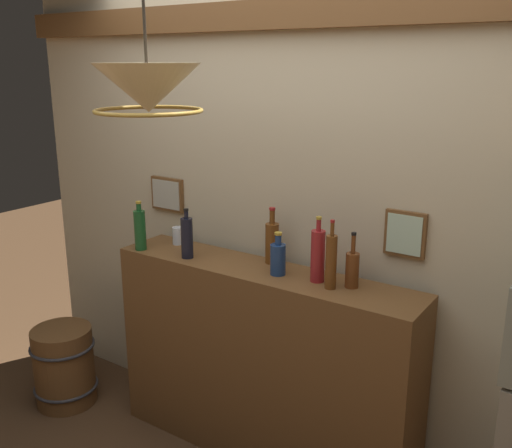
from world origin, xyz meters
The scene contains 12 objects.
panelled_rear_partition centered at (0.00, 1.10, 1.37)m, with size 3.68×0.15×2.61m.
bar_shelf_unit centered at (0.00, 0.85, 0.54)m, with size 1.69×0.34×1.07m, color brown.
liquor_bottle_port centered at (-0.74, 0.74, 1.19)m, with size 0.06×0.06×0.28m.
liquor_bottle_gin centered at (0.31, 0.86, 1.21)m, with size 0.07×0.07×0.32m.
liquor_bottle_scotch centered at (0.11, 0.84, 1.16)m, with size 0.08×0.08×0.22m.
liquor_bottle_sherry centered at (-0.43, 0.78, 1.19)m, with size 0.06×0.06×0.27m.
liquor_bottle_tequila centered at (-0.01, 0.96, 1.19)m, with size 0.07×0.07×0.30m.
liquor_bottle_vodka centered at (0.48, 0.89, 1.17)m, with size 0.06×0.06×0.27m.
liquor_bottle_rum centered at (0.40, 0.82, 1.21)m, with size 0.05×0.05×0.33m.
glass_tumbler_rocks centered at (-0.63, 0.93, 1.12)m, with size 0.06×0.06×0.10m.
pendant_lamp centered at (-0.09, 0.20, 1.98)m, with size 0.42×0.42×0.46m.
wooden_barrel centered at (-1.30, 0.56, 0.25)m, with size 0.40×0.40×0.50m.
Camera 1 is at (1.52, -1.43, 2.09)m, focal length 40.49 mm.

